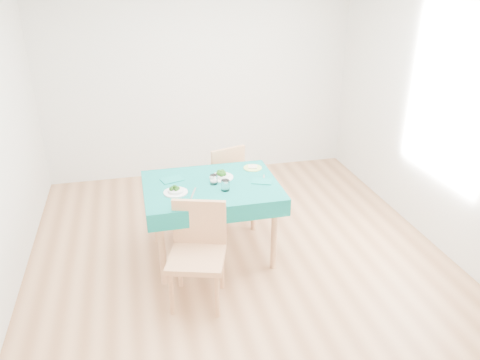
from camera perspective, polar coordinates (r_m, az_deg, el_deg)
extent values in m
cube|color=#94623D|center=(4.61, 0.00, -9.77)|extent=(4.00, 4.50, 0.02)
cube|color=silver|center=(6.15, -5.02, 12.81)|extent=(4.00, 0.02, 2.70)
cube|color=silver|center=(2.11, 14.79, -12.43)|extent=(4.00, 0.02, 2.70)
cube|color=silver|center=(4.86, 23.83, 7.67)|extent=(0.02, 4.50, 2.70)
cube|color=#096860|center=(4.50, -3.41, -4.91)|extent=(1.23, 0.93, 0.76)
cube|color=tan|center=(3.81, -5.39, -7.77)|extent=(0.58, 0.60, 1.12)
cube|color=tan|center=(5.21, -2.39, 0.78)|extent=(0.50, 0.53, 0.98)
cube|color=silver|center=(4.18, -8.61, -1.67)|extent=(0.07, 0.16, 0.00)
cube|color=silver|center=(4.17, -5.71, -1.58)|extent=(0.09, 0.21, 0.00)
cube|color=silver|center=(4.44, -2.63, 0.17)|extent=(0.08, 0.17, 0.00)
cube|color=silver|center=(4.43, 2.89, 0.11)|extent=(0.08, 0.20, 0.00)
cube|color=#0D736A|center=(4.45, -8.29, 0.04)|extent=(0.23, 0.19, 0.01)
cube|color=#0D736A|center=(4.37, 2.70, -0.16)|extent=(0.22, 0.19, 0.01)
cylinder|color=white|center=(4.32, -3.21, 0.07)|extent=(0.07, 0.07, 0.09)
cylinder|color=white|center=(4.19, -1.80, -0.65)|extent=(0.08, 0.08, 0.10)
cylinder|color=#CAE36F|center=(4.67, 1.55, 1.49)|extent=(0.18, 0.18, 0.01)
cube|color=beige|center=(4.66, 1.56, 1.62)|extent=(0.11, 0.11, 0.01)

